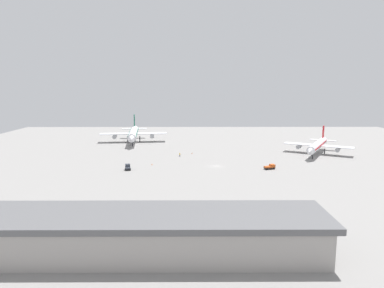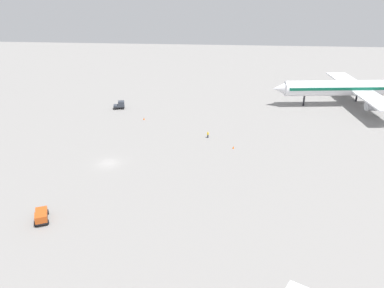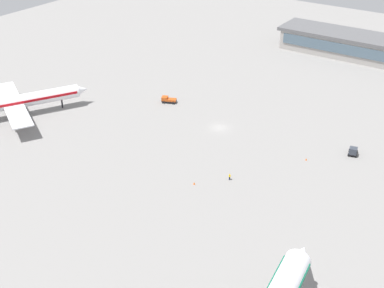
% 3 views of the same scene
% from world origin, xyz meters
% --- Properties ---
extents(ground, '(288.00, 288.00, 0.00)m').
position_xyz_m(ground, '(0.00, 0.00, 0.00)').
color(ground, gray).
extents(airplane_at_gate, '(40.13, 49.77, 15.14)m').
position_xyz_m(airplane_at_gate, '(-44.48, 64.20, 5.51)').
color(airplane_at_gate, white).
rests_on(airplane_at_gate, ground).
extents(baggage_tug, '(2.82, 3.54, 2.30)m').
position_xyz_m(baggage_tug, '(-35.67, -6.33, 1.16)').
color(baggage_tug, black).
rests_on(baggage_tug, ground).
extents(pushback_tractor, '(4.79, 3.57, 1.90)m').
position_xyz_m(pushback_tractor, '(21.67, -5.37, 0.97)').
color(pushback_tractor, black).
rests_on(pushback_tractor, ground).
extents(ground_crew_worker, '(0.55, 0.49, 1.67)m').
position_xyz_m(ground_crew_worker, '(-15.61, 20.92, 0.85)').
color(ground_crew_worker, '#1E2338').
rests_on(ground_crew_worker, ground).
extents(safety_cone_near_gate, '(0.44, 0.44, 0.60)m').
position_xyz_m(safety_cone_near_gate, '(-26.94, 2.59, 0.30)').
color(safety_cone_near_gate, '#EA590C').
rests_on(safety_cone_near_gate, ground).
extents(safety_cone_mid_apron, '(0.44, 0.44, 0.60)m').
position_xyz_m(safety_cone_mid_apron, '(-9.80, 27.14, 0.30)').
color(safety_cone_mid_apron, '#EA590C').
rests_on(safety_cone_mid_apron, ground).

